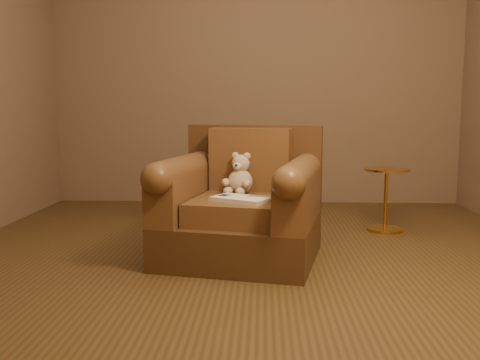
{
  "coord_description": "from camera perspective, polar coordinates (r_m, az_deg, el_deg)",
  "views": [
    {
      "loc": [
        0.07,
        -3.34,
        0.93
      ],
      "look_at": [
        -0.07,
        -0.12,
        0.51
      ],
      "focal_mm": 40.0,
      "sensor_mm": 36.0,
      "label": 1
    }
  ],
  "objects": [
    {
      "name": "side_table",
      "position": [
        4.25,
        15.28,
        -1.8
      ],
      "size": [
        0.35,
        0.35,
        0.48
      ],
      "color": "gold",
      "rests_on": "floor"
    },
    {
      "name": "teddy_bear",
      "position": [
        3.41,
        -0.07,
        0.22
      ],
      "size": [
        0.2,
        0.23,
        0.27
      ],
      "rotation": [
        0.0,
        0.0,
        -0.37
      ],
      "color": "#CAAB8D",
      "rests_on": "armchair"
    },
    {
      "name": "armchair",
      "position": [
        3.36,
        0.2,
        -2.95
      ],
      "size": [
        1.08,
        1.04,
        0.83
      ],
      "rotation": [
        0.0,
        0.0,
        -0.2
      ],
      "color": "#4A2E18",
      "rests_on": "floor"
    },
    {
      "name": "floor",
      "position": [
        3.47,
        1.19,
        -8.04
      ],
      "size": [
        4.0,
        4.0,
        0.0
      ],
      "primitive_type": "plane",
      "color": "#52391C",
      "rests_on": "ground"
    },
    {
      "name": "guidebook",
      "position": [
        3.14,
        0.08,
        -2.04
      ],
      "size": [
        0.38,
        0.33,
        0.03
      ],
      "rotation": [
        0.0,
        0.0,
        -0.52
      ],
      "color": "beige",
      "rests_on": "armchair"
    }
  ]
}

